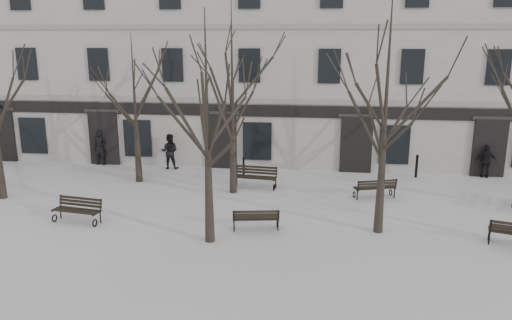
% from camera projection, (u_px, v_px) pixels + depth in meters
% --- Properties ---
extents(ground, '(100.00, 100.00, 0.00)m').
position_uv_depth(ground, '(274.00, 225.00, 18.62)').
color(ground, white).
rests_on(ground, ground).
extents(building, '(40.40, 10.20, 11.40)m').
position_uv_depth(building, '(294.00, 59.00, 29.75)').
color(building, '#B6B2A9').
rests_on(building, ground).
extents(tree_1, '(5.42, 5.42, 7.74)m').
position_uv_depth(tree_1, '(207.00, 101.00, 16.01)').
color(tree_1, black).
rests_on(tree_1, ground).
extents(tree_2, '(5.98, 5.98, 8.55)m').
position_uv_depth(tree_2, '(387.00, 83.00, 16.69)').
color(tree_2, black).
rests_on(tree_2, ground).
extents(tree_4, '(4.88, 4.88, 6.97)m').
position_uv_depth(tree_4, '(134.00, 91.00, 23.15)').
color(tree_4, black).
rests_on(tree_4, ground).
extents(tree_5, '(5.82, 5.82, 8.32)m').
position_uv_depth(tree_5, '(232.00, 76.00, 21.25)').
color(tree_5, black).
rests_on(tree_5, ground).
extents(bench_0, '(1.93, 0.96, 0.93)m').
position_uv_depth(bench_0, '(78.00, 209.00, 18.83)').
color(bench_0, black).
rests_on(bench_0, ground).
extents(bench_1, '(1.74, 0.86, 0.84)m').
position_uv_depth(bench_1, '(256.00, 218.00, 18.03)').
color(bench_1, black).
rests_on(bench_1, ground).
extents(bench_3, '(2.04, 0.93, 0.99)m').
position_uv_depth(bench_3, '(255.00, 176.00, 23.10)').
color(bench_3, black).
rests_on(bench_3, ground).
extents(bench_4, '(1.88, 1.14, 0.90)m').
position_uv_depth(bench_4, '(375.00, 187.00, 21.57)').
color(bench_4, black).
rests_on(bench_4, ground).
extents(bollard_a, '(0.13, 0.13, 1.00)m').
position_uv_depth(bollard_a, '(244.00, 167.00, 24.82)').
color(bollard_a, black).
rests_on(bollard_a, ground).
extents(bollard_b, '(0.15, 0.15, 1.16)m').
position_uv_depth(bollard_b, '(417.00, 165.00, 24.74)').
color(bollard_b, black).
rests_on(bollard_b, ground).
extents(pedestrian_a, '(0.74, 0.53, 1.93)m').
position_uv_depth(pedestrian_a, '(101.00, 165.00, 27.30)').
color(pedestrian_a, black).
rests_on(pedestrian_a, ground).
extents(pedestrian_b, '(0.93, 0.74, 1.88)m').
position_uv_depth(pedestrian_b, '(170.00, 169.00, 26.51)').
color(pedestrian_b, black).
rests_on(pedestrian_b, ground).
extents(pedestrian_c, '(1.03, 0.57, 1.66)m').
position_uv_depth(pedestrian_c, '(484.00, 178.00, 24.83)').
color(pedestrian_c, black).
rests_on(pedestrian_c, ground).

